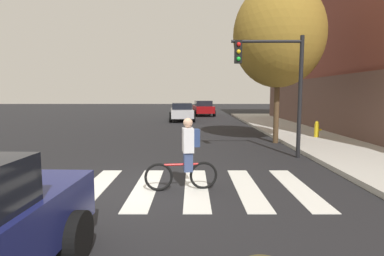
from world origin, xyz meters
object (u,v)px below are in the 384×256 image
object	(u,v)px
traffic_light_near	(278,75)
sedan_mid	(183,112)
fire_hydrant	(318,129)
sedan_far	(204,108)
cyclist	(188,154)
street_tree_near	(280,35)

from	to	relation	value
traffic_light_near	sedan_mid	bearing A→B (deg)	104.41
fire_hydrant	sedan_mid	bearing A→B (deg)	123.20
traffic_light_near	sedan_far	bearing A→B (deg)	94.86
cyclist	fire_hydrant	world-z (taller)	cyclist
sedan_far	cyclist	size ratio (longest dim) A/B	2.69
sedan_mid	fire_hydrant	world-z (taller)	sedan_mid
street_tree_near	traffic_light_near	bearing A→B (deg)	-105.87
traffic_light_near	street_tree_near	distance (m)	3.90
sedan_mid	sedan_far	world-z (taller)	sedan_far
fire_hydrant	street_tree_near	bearing A→B (deg)	-159.12
sedan_far	street_tree_near	distance (m)	18.11
traffic_light_near	fire_hydrant	bearing A→B (deg)	52.54
fire_hydrant	street_tree_near	world-z (taller)	street_tree_near
traffic_light_near	fire_hydrant	size ratio (longest dim) A/B	5.38
sedan_far	fire_hydrant	distance (m)	17.32
sedan_far	sedan_mid	bearing A→B (deg)	-108.33
sedan_far	street_tree_near	bearing A→B (deg)	-81.25
street_tree_near	cyclist	bearing A→B (deg)	-119.90
cyclist	street_tree_near	bearing A→B (deg)	60.10
sedan_far	fire_hydrant	world-z (taller)	sedan_far
sedan_mid	fire_hydrant	size ratio (longest dim) A/B	5.68
sedan_far	street_tree_near	size ratio (longest dim) A/B	0.64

